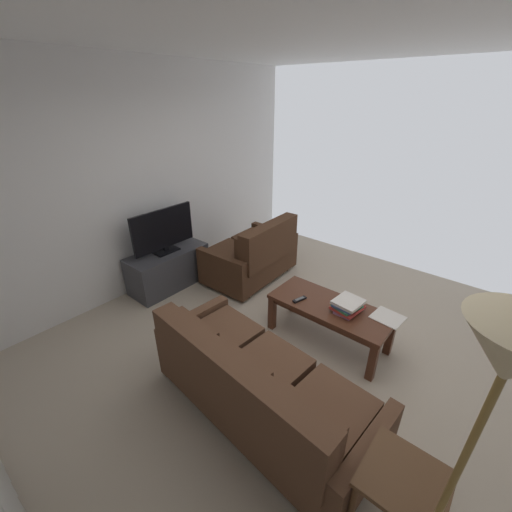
{
  "coord_description": "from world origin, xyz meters",
  "views": [
    {
      "loc": [
        -1.19,
        2.29,
        2.38
      ],
      "look_at": [
        0.67,
        0.09,
        0.93
      ],
      "focal_mm": 22.68,
      "sensor_mm": 36.0,
      "label": 1
    }
  ],
  "objects_px": {
    "loveseat_near": "(254,255)",
    "end_table": "(401,491)",
    "tv_remote": "(300,299)",
    "loose_magazine": "(388,317)",
    "floor_lamp": "(496,389)",
    "book_stack": "(348,306)",
    "flat_tv": "(163,230)",
    "coffee_table": "(330,311)",
    "tv_stand": "(169,268)",
    "sofa_main": "(256,386)"
  },
  "relations": [
    {
      "from": "coffee_table",
      "to": "tv_stand",
      "type": "distance_m",
      "value": 2.25
    },
    {
      "from": "tv_stand",
      "to": "flat_tv",
      "type": "bearing_deg",
      "value": 114.32
    },
    {
      "from": "coffee_table",
      "to": "tv_stand",
      "type": "relative_size",
      "value": 1.16
    },
    {
      "from": "loose_magazine",
      "to": "sofa_main",
      "type": "bearing_deg",
      "value": -14.8
    },
    {
      "from": "sofa_main",
      "to": "flat_tv",
      "type": "bearing_deg",
      "value": -19.93
    },
    {
      "from": "book_stack",
      "to": "loose_magazine",
      "type": "height_order",
      "value": "book_stack"
    },
    {
      "from": "loveseat_near",
      "to": "end_table",
      "type": "bearing_deg",
      "value": 144.77
    },
    {
      "from": "tv_remote",
      "to": "loose_magazine",
      "type": "xyz_separation_m",
      "value": [
        -0.81,
        -0.3,
        -0.01
      ]
    },
    {
      "from": "floor_lamp",
      "to": "loose_magazine",
      "type": "height_order",
      "value": "floor_lamp"
    },
    {
      "from": "flat_tv",
      "to": "book_stack",
      "type": "height_order",
      "value": "flat_tv"
    },
    {
      "from": "loveseat_near",
      "to": "book_stack",
      "type": "xyz_separation_m",
      "value": [
        -1.63,
        0.49,
        0.15
      ]
    },
    {
      "from": "loveseat_near",
      "to": "flat_tv",
      "type": "bearing_deg",
      "value": 50.06
    },
    {
      "from": "end_table",
      "to": "tv_remote",
      "type": "relative_size",
      "value": 3.68
    },
    {
      "from": "loveseat_near",
      "to": "loose_magazine",
      "type": "relative_size",
      "value": 4.76
    },
    {
      "from": "floor_lamp",
      "to": "flat_tv",
      "type": "xyz_separation_m",
      "value": [
        3.51,
        -1.11,
        -0.71
      ]
    },
    {
      "from": "tv_stand",
      "to": "loose_magazine",
      "type": "xyz_separation_m",
      "value": [
        -2.74,
        -0.57,
        0.19
      ]
    },
    {
      "from": "floor_lamp",
      "to": "tv_stand",
      "type": "xyz_separation_m",
      "value": [
        3.51,
        -1.11,
        -1.27
      ]
    },
    {
      "from": "end_table",
      "to": "book_stack",
      "type": "height_order",
      "value": "end_table"
    },
    {
      "from": "coffee_table",
      "to": "loose_magazine",
      "type": "relative_size",
      "value": 4.5
    },
    {
      "from": "flat_tv",
      "to": "loose_magazine",
      "type": "height_order",
      "value": "flat_tv"
    },
    {
      "from": "tv_stand",
      "to": "loose_magazine",
      "type": "bearing_deg",
      "value": -168.25
    },
    {
      "from": "sofa_main",
      "to": "flat_tv",
      "type": "height_order",
      "value": "flat_tv"
    },
    {
      "from": "sofa_main",
      "to": "end_table",
      "type": "relative_size",
      "value": 3.15
    },
    {
      "from": "loveseat_near",
      "to": "loose_magazine",
      "type": "bearing_deg",
      "value": 170.57
    },
    {
      "from": "coffee_table",
      "to": "loose_magazine",
      "type": "xyz_separation_m",
      "value": [
        -0.52,
        -0.17,
        0.07
      ]
    },
    {
      "from": "tv_remote",
      "to": "sofa_main",
      "type": "bearing_deg",
      "value": 106.01
    },
    {
      "from": "sofa_main",
      "to": "tv_remote",
      "type": "distance_m",
      "value": 1.13
    },
    {
      "from": "tv_stand",
      "to": "book_stack",
      "type": "relative_size",
      "value": 3.35
    },
    {
      "from": "tv_stand",
      "to": "tv_remote",
      "type": "height_order",
      "value": "tv_stand"
    },
    {
      "from": "sofa_main",
      "to": "coffee_table",
      "type": "height_order",
      "value": "sofa_main"
    },
    {
      "from": "loveseat_near",
      "to": "loose_magazine",
      "type": "distance_m",
      "value": 2.01
    },
    {
      "from": "floor_lamp",
      "to": "book_stack",
      "type": "bearing_deg",
      "value": -53.76
    },
    {
      "from": "flat_tv",
      "to": "tv_remote",
      "type": "height_order",
      "value": "flat_tv"
    },
    {
      "from": "loveseat_near",
      "to": "book_stack",
      "type": "bearing_deg",
      "value": 163.42
    },
    {
      "from": "sofa_main",
      "to": "book_stack",
      "type": "relative_size",
      "value": 6.07
    },
    {
      "from": "floor_lamp",
      "to": "tv_remote",
      "type": "relative_size",
      "value": 10.8
    },
    {
      "from": "sofa_main",
      "to": "tv_stand",
      "type": "height_order",
      "value": "sofa_main"
    },
    {
      "from": "flat_tv",
      "to": "floor_lamp",
      "type": "bearing_deg",
      "value": 162.4
    },
    {
      "from": "tv_remote",
      "to": "coffee_table",
      "type": "bearing_deg",
      "value": -156.08
    },
    {
      "from": "loveseat_near",
      "to": "tv_stand",
      "type": "distance_m",
      "value": 1.18
    },
    {
      "from": "coffee_table",
      "to": "loveseat_near",
      "type": "bearing_deg",
      "value": -18.95
    },
    {
      "from": "book_stack",
      "to": "coffee_table",
      "type": "bearing_deg",
      "value": 4.99
    },
    {
      "from": "coffee_table",
      "to": "loose_magazine",
      "type": "distance_m",
      "value": 0.56
    },
    {
      "from": "loose_magazine",
      "to": "end_table",
      "type": "bearing_deg",
      "value": 27.4
    },
    {
      "from": "loveseat_near",
      "to": "tv_remote",
      "type": "distance_m",
      "value": 1.33
    },
    {
      "from": "tv_remote",
      "to": "floor_lamp",
      "type": "bearing_deg",
      "value": 138.86
    },
    {
      "from": "loveseat_near",
      "to": "coffee_table",
      "type": "relative_size",
      "value": 1.06
    },
    {
      "from": "end_table",
      "to": "floor_lamp",
      "type": "relative_size",
      "value": 0.34
    },
    {
      "from": "coffee_table",
      "to": "floor_lamp",
      "type": "xyz_separation_m",
      "value": [
        -1.29,
        1.51,
        1.15
      ]
    },
    {
      "from": "sofa_main",
      "to": "tv_remote",
      "type": "height_order",
      "value": "sofa_main"
    }
  ]
}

